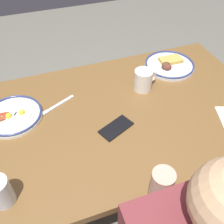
% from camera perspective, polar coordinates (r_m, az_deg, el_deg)
% --- Properties ---
extents(ground_plane, '(6.00, 6.00, 0.00)m').
position_cam_1_polar(ground_plane, '(1.74, 1.22, -17.44)').
color(ground_plane, '#67665A').
extents(dining_table, '(1.36, 0.82, 0.73)m').
position_cam_1_polar(dining_table, '(1.21, 1.67, -3.00)').
color(dining_table, brown).
rests_on(dining_table, ground_plane).
extents(plate_near_main, '(0.25, 0.25, 0.04)m').
position_cam_1_polar(plate_near_main, '(1.20, -21.19, -0.73)').
color(plate_near_main, white).
rests_on(plate_near_main, dining_table).
extents(plate_center_pancakes, '(0.27, 0.27, 0.05)m').
position_cam_1_polar(plate_center_pancakes, '(1.45, 12.65, 10.24)').
color(plate_center_pancakes, white).
rests_on(plate_center_pancakes, dining_table).
extents(coffee_mug, '(0.12, 0.09, 0.10)m').
position_cam_1_polar(coffee_mug, '(1.25, 7.06, 7.15)').
color(coffee_mug, white).
rests_on(coffee_mug, dining_table).
extents(drinking_glass, '(0.07, 0.07, 0.11)m').
position_cam_1_polar(drinking_glass, '(0.93, -23.52, -16.18)').
color(drinking_glass, silver).
rests_on(drinking_glass, dining_table).
extents(cell_phone, '(0.16, 0.12, 0.01)m').
position_cam_1_polar(cell_phone, '(1.08, 0.92, -3.54)').
color(cell_phone, black).
rests_on(cell_phone, dining_table).
extents(fork_near, '(0.17, 0.09, 0.01)m').
position_cam_1_polar(fork_near, '(1.20, -11.95, 1.55)').
color(fork_near, silver).
rests_on(fork_near, dining_table).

